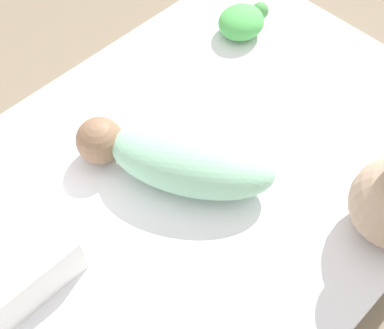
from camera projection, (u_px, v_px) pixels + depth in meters
The scene contains 4 objects.
ground_plane at pixel (192, 207), 1.47m from camera, with size 12.00×12.00×0.00m, color #7A6B56.
bed_mattress at pixel (192, 192), 1.41m from camera, with size 1.50×1.03×0.15m.
swaddled_baby at pixel (179, 156), 1.30m from camera, with size 0.37×0.49×0.15m.
turtle_plush at pixel (243, 21), 1.62m from camera, with size 0.19×0.13×0.09m.
Camera 1 is at (-0.52, -0.53, 1.28)m, focal length 50.00 mm.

